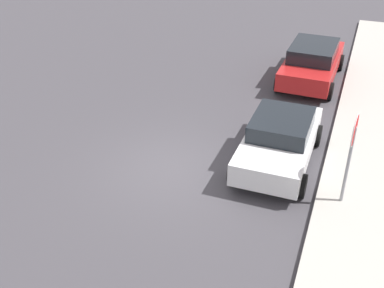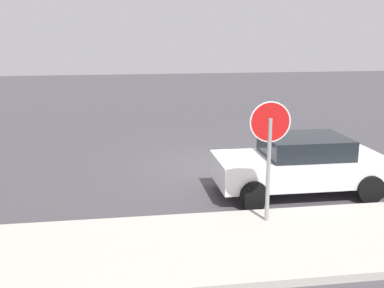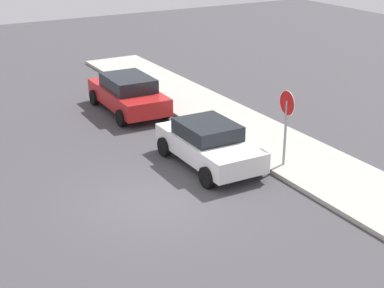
% 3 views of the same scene
% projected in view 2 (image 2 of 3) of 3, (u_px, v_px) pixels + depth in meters
% --- Properties ---
extents(ground_plane, '(60.00, 60.00, 0.00)m').
position_uv_depth(ground_plane, '(222.00, 165.00, 14.01)').
color(ground_plane, '#423F44').
extents(sidewalk_curb, '(32.00, 2.92, 0.14)m').
position_uv_depth(sidewalk_curb, '(285.00, 241.00, 8.83)').
color(sidewalk_curb, '#B2ADA3').
rests_on(sidewalk_curb, ground_plane).
extents(stop_sign, '(0.79, 0.08, 2.54)m').
position_uv_depth(stop_sign, '(269.00, 142.00, 9.25)').
color(stop_sign, gray).
rests_on(stop_sign, ground_plane).
extents(parked_car_white, '(4.04, 2.02, 1.40)m').
position_uv_depth(parked_car_white, '(300.00, 164.00, 11.51)').
color(parked_car_white, white).
rests_on(parked_car_white, ground_plane).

